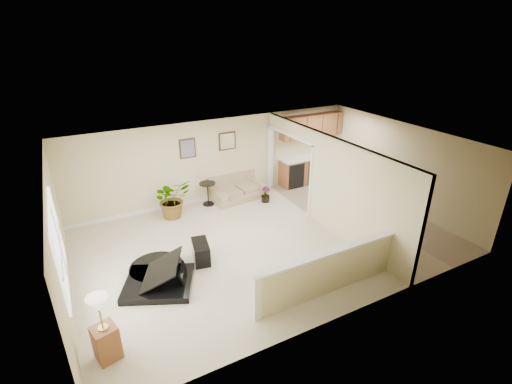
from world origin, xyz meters
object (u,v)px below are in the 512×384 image
piano (153,262)px  accent_table (208,191)px  piano_bench (201,252)px  small_plant (265,195)px  loveseat (237,187)px  palm_plant (172,199)px  lamp_stand (104,333)px

piano → accent_table: piano is taller
piano_bench → small_plant: bearing=35.7°
loveseat → palm_plant: 2.18m
accent_table → palm_plant: palm_plant is taller
piano → loveseat: piano is taller
piano → lamp_stand: (-1.16, -1.55, -0.02)m
palm_plant → small_plant: size_ratio=2.38×
piano_bench → small_plant: (2.86, 2.05, -0.02)m
accent_table → palm_plant: size_ratio=0.61×
accent_table → small_plant: (1.63, -0.64, -0.25)m
piano → small_plant: 4.68m
piano → loveseat: (3.36, 3.09, -0.18)m
loveseat → palm_plant: (-2.15, -0.32, 0.18)m
small_plant → palm_plant: bearing=172.2°
piano_bench → lamp_stand: 3.00m
palm_plant → small_plant: palm_plant is taller
accent_table → palm_plant: 1.19m
accent_table → lamp_stand: bearing=-127.5°
small_plant → lamp_stand: 6.50m
lamp_stand → piano_bench: bearing=39.5°
accent_table → lamp_stand: 5.79m
piano → lamp_stand: bearing=-102.1°
palm_plant → accent_table: bearing=12.7°
loveseat → accent_table: bearing=176.0°
small_plant → piano: bearing=-149.1°
palm_plant → piano_bench: bearing=-91.6°
palm_plant → small_plant: 2.84m
loveseat → piano_bench: bearing=-136.1°
piano → loveseat: size_ratio=1.11×
piano_bench → palm_plant: palm_plant is taller
piano → palm_plant: (1.21, 2.78, 0.00)m
accent_table → small_plant: size_ratio=1.45×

